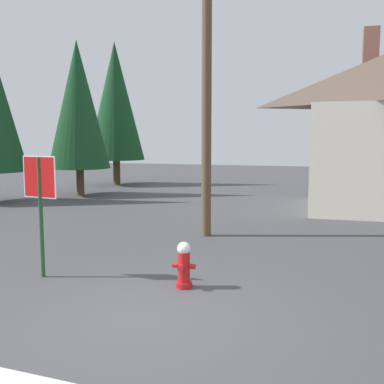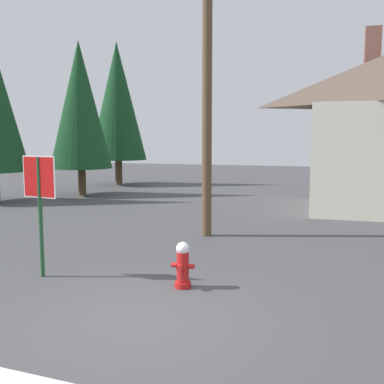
{
  "view_description": "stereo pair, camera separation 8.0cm",
  "coord_description": "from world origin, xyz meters",
  "px_view_note": "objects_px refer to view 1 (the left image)",
  "views": [
    {
      "loc": [
        2.73,
        -6.29,
        2.8
      ],
      "look_at": [
        -0.55,
        4.23,
        1.48
      ],
      "focal_mm": 41.95,
      "sensor_mm": 36.0,
      "label": 1
    },
    {
      "loc": [
        2.8,
        -6.26,
        2.8
      ],
      "look_at": [
        -0.55,
        4.23,
        1.48
      ],
      "focal_mm": 41.95,
      "sensor_mm": 36.0,
      "label": 2
    }
  ],
  "objects_px": {
    "pine_tree_tall_left": "(115,101)",
    "pine_tree_short_left": "(78,105)",
    "fire_hydrant": "(184,265)",
    "stop_sign_near": "(40,190)",
    "utility_pole": "(207,66)"
  },
  "relations": [
    {
      "from": "utility_pole",
      "to": "stop_sign_near",
      "type": "bearing_deg",
      "value": -114.18
    },
    {
      "from": "fire_hydrant",
      "to": "stop_sign_near",
      "type": "bearing_deg",
      "value": -175.65
    },
    {
      "from": "pine_tree_tall_left",
      "to": "pine_tree_short_left",
      "type": "distance_m",
      "value": 5.24
    },
    {
      "from": "fire_hydrant",
      "to": "pine_tree_tall_left",
      "type": "bearing_deg",
      "value": 120.42
    },
    {
      "from": "fire_hydrant",
      "to": "pine_tree_tall_left",
      "type": "distance_m",
      "value": 19.96
    },
    {
      "from": "stop_sign_near",
      "to": "pine_tree_short_left",
      "type": "bearing_deg",
      "value": 117.99
    },
    {
      "from": "fire_hydrant",
      "to": "pine_tree_short_left",
      "type": "relative_size",
      "value": 0.12
    },
    {
      "from": "stop_sign_near",
      "to": "utility_pole",
      "type": "bearing_deg",
      "value": 65.82
    },
    {
      "from": "fire_hydrant",
      "to": "utility_pole",
      "type": "height_order",
      "value": "utility_pole"
    },
    {
      "from": "utility_pole",
      "to": "pine_tree_tall_left",
      "type": "distance_m",
      "value": 15.21
    },
    {
      "from": "fire_hydrant",
      "to": "utility_pole",
      "type": "relative_size",
      "value": 0.09
    },
    {
      "from": "fire_hydrant",
      "to": "pine_tree_short_left",
      "type": "distance_m",
      "value": 15.33
    },
    {
      "from": "stop_sign_near",
      "to": "fire_hydrant",
      "type": "height_order",
      "value": "stop_sign_near"
    },
    {
      "from": "stop_sign_near",
      "to": "pine_tree_tall_left",
      "type": "bearing_deg",
      "value": 112.1
    },
    {
      "from": "utility_pole",
      "to": "fire_hydrant",
      "type": "bearing_deg",
      "value": -79.76
    }
  ]
}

